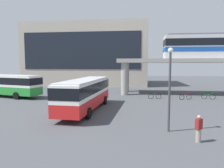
{
  "coord_description": "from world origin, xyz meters",
  "views": [
    {
      "loc": [
        5.02,
        -18.48,
        4.67
      ],
      "look_at": [
        1.99,
        7.65,
        2.2
      ],
      "focal_mm": 32.63,
      "sensor_mm": 36.0,
      "label": 1
    }
  ],
  "objects_px": {
    "station_building": "(89,56)",
    "bicycle_black": "(155,96)",
    "bus_secondary": "(7,83)",
    "pedestrian_walking_across": "(199,130)",
    "bicycle_green": "(208,97)",
    "bus_main": "(86,91)",
    "bicycle_red": "(185,97)"
  },
  "relations": [
    {
      "from": "bus_main",
      "to": "station_building",
      "type": "bearing_deg",
      "value": 102.26
    },
    {
      "from": "station_building",
      "to": "bicycle_green",
      "type": "height_order",
      "value": "station_building"
    },
    {
      "from": "bicycle_red",
      "to": "bicycle_black",
      "type": "xyz_separation_m",
      "value": [
        -4.07,
        0.18,
        0.0
      ]
    },
    {
      "from": "bus_secondary",
      "to": "pedestrian_walking_across",
      "type": "relative_size",
      "value": 6.81
    },
    {
      "from": "station_building",
      "to": "bicycle_black",
      "type": "bearing_deg",
      "value": -56.75
    },
    {
      "from": "bus_secondary",
      "to": "pedestrian_walking_across",
      "type": "distance_m",
      "value": 27.2
    },
    {
      "from": "pedestrian_walking_across",
      "to": "station_building",
      "type": "bearing_deg",
      "value": 112.27
    },
    {
      "from": "station_building",
      "to": "bicycle_black",
      "type": "relative_size",
      "value": 15.64
    },
    {
      "from": "bicycle_black",
      "to": "bus_secondary",
      "type": "bearing_deg",
      "value": -178.23
    },
    {
      "from": "bicycle_red",
      "to": "bicycle_green",
      "type": "distance_m",
      "value": 3.28
    },
    {
      "from": "bus_main",
      "to": "bicycle_black",
      "type": "bearing_deg",
      "value": 46.7
    },
    {
      "from": "bus_main",
      "to": "bus_secondary",
      "type": "xyz_separation_m",
      "value": [
        -13.69,
        7.51,
        0.0
      ]
    },
    {
      "from": "bicycle_green",
      "to": "pedestrian_walking_across",
      "type": "bearing_deg",
      "value": -110.5
    },
    {
      "from": "bus_secondary",
      "to": "pedestrian_walking_across",
      "type": "bearing_deg",
      "value": -33.92
    },
    {
      "from": "bicycle_green",
      "to": "bus_main",
      "type": "bearing_deg",
      "value": -149.86
    },
    {
      "from": "station_building",
      "to": "bicycle_green",
      "type": "distance_m",
      "value": 30.81
    },
    {
      "from": "bus_secondary",
      "to": "bicycle_green",
      "type": "bearing_deg",
      "value": 2.37
    },
    {
      "from": "bicycle_red",
      "to": "bicycle_green",
      "type": "relative_size",
      "value": 0.97
    },
    {
      "from": "bicycle_black",
      "to": "pedestrian_walking_across",
      "type": "relative_size",
      "value": 1.08
    },
    {
      "from": "bicycle_black",
      "to": "pedestrian_walking_across",
      "type": "distance_m",
      "value": 15.87
    },
    {
      "from": "pedestrian_walking_across",
      "to": "bicycle_black",
      "type": "bearing_deg",
      "value": 94.2
    },
    {
      "from": "station_building",
      "to": "bus_secondary",
      "type": "bearing_deg",
      "value": -107.95
    },
    {
      "from": "station_building",
      "to": "bus_secondary",
      "type": "height_order",
      "value": "station_building"
    },
    {
      "from": "bicycle_green",
      "to": "pedestrian_walking_across",
      "type": "relative_size",
      "value": 1.07
    },
    {
      "from": "bicycle_red",
      "to": "bicycle_black",
      "type": "distance_m",
      "value": 4.08
    },
    {
      "from": "bus_secondary",
      "to": "bicycle_black",
      "type": "distance_m",
      "value": 21.46
    },
    {
      "from": "bus_main",
      "to": "pedestrian_walking_across",
      "type": "relative_size",
      "value": 6.73
    },
    {
      "from": "bicycle_green",
      "to": "bicycle_black",
      "type": "relative_size",
      "value": 0.99
    },
    {
      "from": "bus_main",
      "to": "bicycle_green",
      "type": "distance_m",
      "value": 17.39
    },
    {
      "from": "station_building",
      "to": "bicycle_green",
      "type": "xyz_separation_m",
      "value": [
        21.45,
        -21.09,
        -6.64
      ]
    },
    {
      "from": "bus_secondary",
      "to": "station_building",
      "type": "bearing_deg",
      "value": 72.05
    },
    {
      "from": "bicycle_black",
      "to": "bus_main",
      "type": "bearing_deg",
      "value": -133.3
    }
  ]
}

